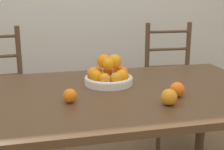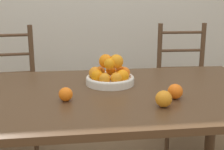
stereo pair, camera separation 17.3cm
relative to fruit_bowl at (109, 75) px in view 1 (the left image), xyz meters
The scene contains 6 objects.
dining_table 0.20m from the fruit_bowl, 94.44° to the right, with size 1.76×1.02×0.76m.
fruit_bowl is the anchor object (origin of this frame).
orange_loose_0 0.37m from the fruit_bowl, 133.62° to the right, with size 0.07×0.07×0.07m.
orange_loose_1 0.42m from the fruit_bowl, 46.53° to the right, with size 0.08×0.08×0.08m.
orange_loose_2 0.46m from the fruit_bowl, 64.23° to the right, with size 0.08×0.08×0.08m.
chair_right 1.03m from the fruit_bowl, 43.22° to the left, with size 0.44×0.42×1.03m.
Camera 1 is at (-0.38, -1.56, 1.27)m, focal length 50.00 mm.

